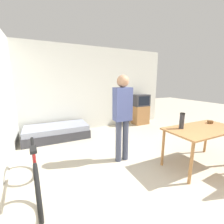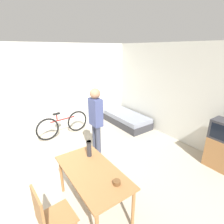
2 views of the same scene
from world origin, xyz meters
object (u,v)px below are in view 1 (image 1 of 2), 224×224
at_px(bicycle, 36,170).
at_px(thermos_flask, 182,120).
at_px(daybed, 57,132).
at_px(dining_table, 202,133).
at_px(tv, 141,109).
at_px(mate_bowl, 210,122).
at_px(person_standing, 122,112).

distance_m(bicycle, thermos_flask, 2.54).
height_order(daybed, bicycle, bicycle).
height_order(bicycle, thermos_flask, thermos_flask).
xyz_separation_m(dining_table, bicycle, (-2.83, 0.54, -0.31)).
relative_size(tv, bicycle, 0.68).
distance_m(dining_table, bicycle, 2.89).
bearing_deg(mate_bowl, dining_table, -162.43).
xyz_separation_m(person_standing, thermos_flask, (0.88, -0.65, -0.10)).
relative_size(dining_table, thermos_flask, 4.78).
bearing_deg(daybed, person_standing, -59.62).
bearing_deg(bicycle, thermos_flask, -8.95).
bearing_deg(dining_table, person_standing, 147.38).
xyz_separation_m(dining_table, person_standing, (-1.26, 0.80, 0.35)).
xyz_separation_m(daybed, bicycle, (-0.48, -2.11, 0.16)).
distance_m(person_standing, thermos_flask, 1.10).
height_order(person_standing, mate_bowl, person_standing).
relative_size(daybed, thermos_flask, 5.88).
relative_size(thermos_flask, mate_bowl, 2.71).
relative_size(dining_table, person_standing, 0.82).
xyz_separation_m(person_standing, mate_bowl, (1.71, -0.66, -0.23)).
height_order(dining_table, bicycle, bicycle).
bearing_deg(mate_bowl, person_standing, 158.80).
xyz_separation_m(dining_table, thermos_flask, (-0.38, 0.15, 0.25)).
bearing_deg(dining_table, daybed, 131.41).
distance_m(daybed, thermos_flask, 3.26).
distance_m(bicycle, person_standing, 1.72).
bearing_deg(tv, person_standing, -133.39).
bearing_deg(daybed, tv, 3.82).
bearing_deg(daybed, mate_bowl, -41.98).
bearing_deg(bicycle, dining_table, -10.82).
relative_size(daybed, mate_bowl, 15.93).
bearing_deg(daybed, dining_table, -48.59).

